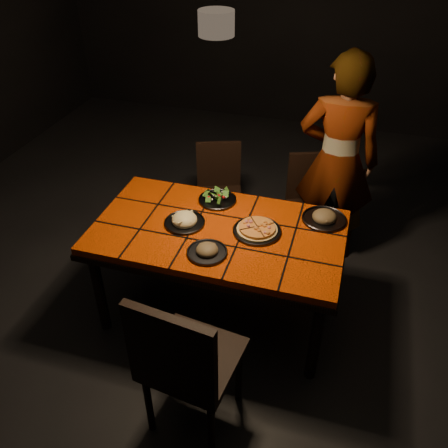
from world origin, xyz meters
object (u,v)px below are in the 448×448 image
(chair_far_left, at_px, (219,185))
(plate_pasta, at_px, (185,221))
(dining_table, at_px, (218,238))
(plate_pizza, at_px, (257,230))
(diner, at_px, (337,162))
(chair_near, at_px, (184,361))
(chair_far_right, at_px, (311,197))

(chair_far_left, xyz_separation_m, plate_pasta, (0.06, -0.96, 0.30))
(dining_table, xyz_separation_m, plate_pizza, (0.25, 0.04, 0.10))
(diner, bearing_deg, chair_near, 72.07)
(dining_table, relative_size, chair_near, 1.57)
(chair_far_left, height_order, plate_pizza, chair_far_left)
(plate_pizza, bearing_deg, plate_pasta, -174.47)
(plate_pizza, distance_m, plate_pasta, 0.47)
(chair_far_left, height_order, chair_far_right, chair_far_right)
(plate_pasta, bearing_deg, plate_pizza, 5.53)
(chair_near, bearing_deg, diner, -99.08)
(chair_near, xyz_separation_m, plate_pizza, (0.15, 0.96, 0.18))
(dining_table, bearing_deg, chair_far_right, 63.26)
(dining_table, height_order, plate_pasta, plate_pasta)
(dining_table, distance_m, chair_far_right, 1.11)
(chair_near, distance_m, chair_far_right, 1.94)
(chair_far_right, height_order, plate_pasta, chair_far_right)
(diner, height_order, plate_pasta, diner)
(plate_pizza, height_order, plate_pasta, plate_pasta)
(chair_far_right, distance_m, plate_pasta, 1.25)
(dining_table, height_order, plate_pizza, plate_pizza)
(diner, height_order, plate_pizza, diner)
(plate_pizza, relative_size, plate_pasta, 1.35)
(diner, bearing_deg, dining_table, 54.02)
(chair_far_left, bearing_deg, diner, -19.70)
(diner, xyz_separation_m, plate_pizza, (-0.40, -0.91, -0.07))
(diner, relative_size, plate_pizza, 4.66)
(dining_table, bearing_deg, diner, 55.63)
(chair_far_right, bearing_deg, chair_near, -122.46)
(dining_table, xyz_separation_m, plate_pasta, (-0.23, -0.01, 0.10))
(chair_far_left, height_order, diner, diner)
(chair_far_left, xyz_separation_m, diner, (0.94, -0.00, 0.37))
(dining_table, xyz_separation_m, chair_near, (0.10, -0.92, -0.08))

